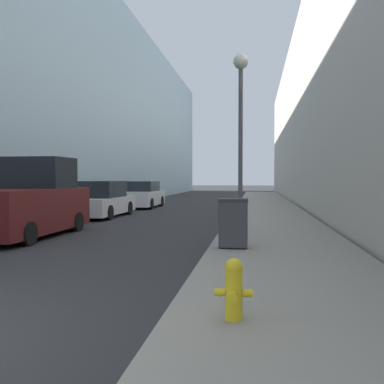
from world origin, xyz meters
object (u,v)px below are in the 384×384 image
Objects in this scene: parked_sedan_near at (103,201)px; lamppost at (241,115)px; pickup_truck at (29,203)px; trash_bin at (233,222)px; fire_hydrant at (234,288)px; parked_sedan_far at (143,195)px.

lamppost is at bearing -44.22° from parked_sedan_near.
parked_sedan_near is (-0.10, 6.63, -0.26)m from pickup_truck.
lamppost is at bearing 88.21° from trash_bin.
fire_hydrant is at bearing -64.23° from parked_sedan_near.
trash_bin is 3.74m from lamppost.
pickup_truck reaches higher than parked_sedan_near.
fire_hydrant is 0.16× the size of parked_sedan_far.
pickup_truck is 6.64m from parked_sedan_near.
lamppost reaches higher than pickup_truck.
pickup_truck is (-6.33, 2.10, 0.27)m from trash_bin.
parked_sedan_far is (0.11, 12.87, -0.27)m from pickup_truck.
trash_bin is 0.24× the size of parked_sedan_near.
pickup_truck is at bearing -89.16° from parked_sedan_near.
parked_sedan_far is at bearing 116.59° from lamppost.
pickup_truck reaches higher than parked_sedan_far.
pickup_truck is 1.10× the size of parked_sedan_far.
pickup_truck is (-6.40, -0.31, -2.60)m from lamppost.
fire_hydrant is 5.14m from trash_bin.
parked_sedan_far is at bearing 89.49° from pickup_truck.
pickup_truck is at bearing 132.37° from fire_hydrant.
fire_hydrant is 0.62× the size of trash_bin.
fire_hydrant is 0.14× the size of pickup_truck.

